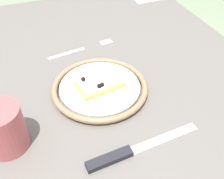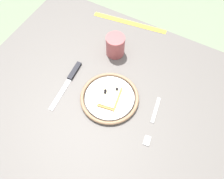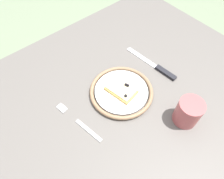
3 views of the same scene
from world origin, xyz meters
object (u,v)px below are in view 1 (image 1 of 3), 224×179
(dining_table, at_px, (99,108))
(pizza_slice_near, at_px, (99,83))
(plate, at_px, (99,88))
(cup, at_px, (3,129))
(knife, at_px, (125,153))
(fork, at_px, (82,49))

(dining_table, distance_m, pizza_slice_near, 0.10)
(plate, height_order, cup, cup)
(plate, bearing_deg, pizza_slice_near, 161.12)
(cup, bearing_deg, knife, 64.14)
(knife, relative_size, fork, 1.20)
(pizza_slice_near, height_order, cup, cup)
(knife, xyz_separation_m, cup, (-0.10, -0.20, 0.04))
(pizza_slice_near, height_order, knife, pizza_slice_near)
(cup, bearing_deg, dining_table, 115.71)
(dining_table, xyz_separation_m, cup, (0.10, -0.21, 0.12))
(pizza_slice_near, xyz_separation_m, cup, (0.09, -0.21, 0.02))
(knife, bearing_deg, plate, 177.41)
(knife, relative_size, cup, 2.56)
(pizza_slice_near, bearing_deg, knife, -2.73)
(fork, relative_size, cup, 2.13)
(cup, bearing_deg, pizza_slice_near, 113.34)
(plate, height_order, pizza_slice_near, pizza_slice_near)
(knife, xyz_separation_m, fork, (-0.38, 0.02, -0.00))
(fork, height_order, cup, cup)
(fork, bearing_deg, knife, -2.49)
(fork, bearing_deg, cup, -38.45)
(cup, bearing_deg, plate, 113.05)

